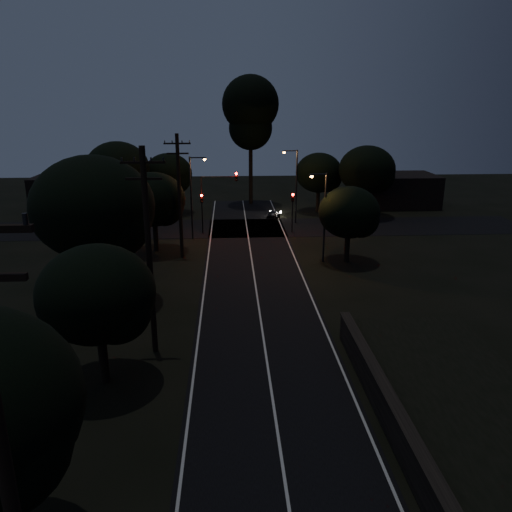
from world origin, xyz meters
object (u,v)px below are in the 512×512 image
utility_pole_near (8,489)px  streetlight_a (193,192)px  signal_left (202,206)px  streetlight_b (295,181)px  utility_pole_far (180,195)px  streetlight_c (323,211)px  signal_mast (218,191)px  car (273,215)px  utility_pole_mid (149,250)px  tall_pine (251,112)px  signal_right (293,205)px

utility_pole_near → streetlight_a: utility_pole_near is taller
signal_left → streetlight_b: bearing=22.0°
utility_pole_far → streetlight_c: utility_pole_far is taller
utility_pole_far → signal_mast: size_ratio=1.68×
signal_left → car: (7.80, 6.01, -2.32)m
utility_pole_near → streetlight_a: bearing=89.0°
utility_pole_mid → tall_pine: 41.03m
signal_left → signal_right: size_ratio=1.00×
utility_pole_near → signal_left: size_ratio=2.93×
utility_pole_mid → streetlight_a: size_ratio=1.38×
utility_pole_near → utility_pole_far: utility_pole_near is taller
utility_pole_mid → signal_left: (1.40, 24.99, -2.90)m
signal_right → tall_pine: bearing=103.5°
tall_pine → signal_left: (-5.60, -15.01, -8.80)m
utility_pole_near → signal_left: bearing=88.1°
utility_pole_near → streetlight_a: size_ratio=1.50×
utility_pole_mid → tall_pine: size_ratio=0.68×
utility_pole_near → streetlight_b: utility_pole_near is taller
signal_left → streetlight_a: bearing=-109.6°
tall_pine → signal_right: size_ratio=3.93×
signal_mast → car: 9.39m
utility_pole_mid → streetlight_c: size_ratio=1.47×
utility_pole_near → car: (9.20, 48.00, -5.73)m
signal_left → car: bearing=37.6°
signal_mast → streetlight_a: (-2.39, -1.99, 0.30)m
utility_pole_near → signal_right: size_ratio=2.93×
streetlight_a → car: size_ratio=2.64×
tall_pine → streetlight_a: bearing=-110.4°
utility_pole_near → utility_pole_mid: utility_pole_near is taller
utility_pole_near → signal_right: (10.60, 41.99, -3.41)m
streetlight_b → car: size_ratio=2.64×
streetlight_b → signal_mast: bearing=-154.0°
tall_pine → streetlight_c: size_ratio=2.15×
tall_pine → signal_left: 18.28m
utility_pole_mid → signal_mast: utility_pole_mid is taller
utility_pole_near → signal_mast: (3.09, 41.99, -1.91)m
utility_pole_near → streetlight_b: size_ratio=1.50×
signal_mast → streetlight_b: bearing=26.0°
tall_pine → signal_mast: bearing=-104.6°
streetlight_a → streetlight_c: 13.72m
utility_pole_near → signal_mast: bearing=85.8°
utility_pole_far → signal_mast: bearing=68.9°
utility_pole_mid → signal_mast: size_ratio=1.76×
streetlight_a → car: (8.51, 8.00, -4.12)m
streetlight_b → utility_pole_mid: bearing=-111.3°
tall_pine → streetlight_c: tall_pine is taller
utility_pole_far → signal_left: utility_pole_far is taller
utility_pole_far → tall_pine: 24.82m
utility_pole_near → utility_pole_mid: 17.01m
utility_pole_near → signal_right: 43.44m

